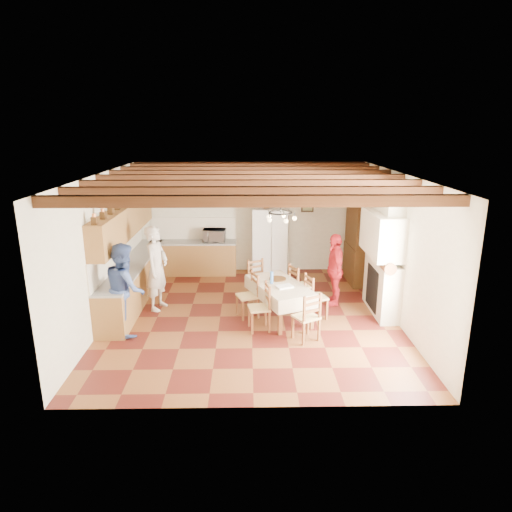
% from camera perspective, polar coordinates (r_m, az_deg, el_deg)
% --- Properties ---
extents(floor, '(6.00, 6.50, 0.02)m').
position_cam_1_polar(floor, '(9.79, -0.56, -7.60)').
color(floor, '#4F1812').
rests_on(floor, ground).
extents(ceiling, '(6.00, 6.50, 0.02)m').
position_cam_1_polar(ceiling, '(9.01, -0.61, 10.27)').
color(ceiling, white).
rests_on(ceiling, ground).
extents(wall_back, '(6.00, 0.02, 3.00)m').
position_cam_1_polar(wall_back, '(12.46, -0.72, 4.88)').
color(wall_back, beige).
rests_on(wall_back, ground).
extents(wall_front, '(6.00, 0.02, 3.00)m').
position_cam_1_polar(wall_front, '(6.20, -0.31, -6.93)').
color(wall_front, beige).
rests_on(wall_front, ground).
extents(wall_left, '(0.02, 6.50, 3.00)m').
position_cam_1_polar(wall_left, '(9.74, -18.59, 0.83)').
color(wall_left, beige).
rests_on(wall_left, ground).
extents(wall_right, '(0.02, 6.50, 3.00)m').
position_cam_1_polar(wall_right, '(9.79, 17.34, 1.01)').
color(wall_right, beige).
rests_on(wall_right, ground).
extents(ceiling_beams, '(6.00, 6.30, 0.16)m').
position_cam_1_polar(ceiling_beams, '(9.02, -0.61, 9.64)').
color(ceiling_beams, '#371A0C').
rests_on(ceiling_beams, ground).
extents(lower_cabinets_left, '(0.60, 4.30, 0.86)m').
position_cam_1_polar(lower_cabinets_left, '(10.93, -14.94, -3.12)').
color(lower_cabinets_left, brown).
rests_on(lower_cabinets_left, ground).
extents(lower_cabinets_back, '(2.30, 0.60, 0.86)m').
position_cam_1_polar(lower_cabinets_back, '(12.50, -7.81, -0.28)').
color(lower_cabinets_back, brown).
rests_on(lower_cabinets_back, ground).
extents(countertop_left, '(0.62, 4.30, 0.04)m').
position_cam_1_polar(countertop_left, '(10.79, -15.12, -0.86)').
color(countertop_left, slate).
rests_on(countertop_left, lower_cabinets_left).
extents(countertop_back, '(2.34, 0.62, 0.04)m').
position_cam_1_polar(countertop_back, '(12.39, -7.89, 1.72)').
color(countertop_back, slate).
rests_on(countertop_back, lower_cabinets_back).
extents(backsplash_left, '(0.03, 4.30, 0.60)m').
position_cam_1_polar(backsplash_left, '(10.78, -16.71, 0.77)').
color(backsplash_left, '#F0E3CF').
rests_on(backsplash_left, ground).
extents(backsplash_back, '(2.30, 0.03, 0.60)m').
position_cam_1_polar(backsplash_back, '(12.59, -7.80, 3.45)').
color(backsplash_back, '#F0E3CF').
rests_on(backsplash_back, ground).
extents(upper_cabinets, '(0.35, 4.20, 0.70)m').
position_cam_1_polar(upper_cabinets, '(10.59, -16.15, 4.17)').
color(upper_cabinets, brown).
rests_on(upper_cabinets, ground).
extents(fireplace, '(0.56, 1.60, 2.80)m').
position_cam_1_polar(fireplace, '(9.91, 15.34, 0.75)').
color(fireplace, beige).
rests_on(fireplace, ground).
extents(wall_picture, '(0.34, 0.03, 0.42)m').
position_cam_1_polar(wall_picture, '(12.48, 6.46, 6.43)').
color(wall_picture, black).
rests_on(wall_picture, ground).
extents(refrigerator, '(1.00, 0.86, 1.82)m').
position_cam_1_polar(refrigerator, '(12.21, 1.89, 1.82)').
color(refrigerator, white).
rests_on(refrigerator, floor).
extents(hutch, '(0.54, 1.21, 2.17)m').
position_cam_1_polar(hutch, '(11.85, 12.75, 1.85)').
color(hutch, '#3B2110').
rests_on(hutch, floor).
extents(dining_table, '(1.44, 1.90, 0.75)m').
position_cam_1_polar(dining_table, '(9.51, 2.95, -3.98)').
color(dining_table, silver).
rests_on(dining_table, floor).
extents(chandelier, '(0.47, 0.47, 0.03)m').
position_cam_1_polar(chandelier, '(9.09, 3.09, 5.46)').
color(chandelier, black).
rests_on(chandelier, ground).
extents(chair_left_near, '(0.46, 0.48, 0.96)m').
position_cam_1_polar(chair_left_near, '(9.00, 0.39, -6.40)').
color(chair_left_near, brown).
rests_on(chair_left_near, floor).
extents(chair_left_far, '(0.52, 0.53, 0.96)m').
position_cam_1_polar(chair_left_far, '(9.60, -1.08, -4.92)').
color(chair_left_far, brown).
rests_on(chair_left_far, floor).
extents(chair_right_near, '(0.51, 0.52, 0.96)m').
position_cam_1_polar(chair_right_near, '(9.63, 7.51, -5.01)').
color(chair_right_near, brown).
rests_on(chair_right_near, floor).
extents(chair_right_far, '(0.54, 0.55, 0.96)m').
position_cam_1_polar(chair_right_far, '(10.24, 5.50, -3.64)').
color(chair_right_far, brown).
rests_on(chair_right_far, floor).
extents(chair_end_near, '(0.56, 0.56, 0.96)m').
position_cam_1_polar(chair_end_near, '(8.66, 6.30, -7.46)').
color(chair_end_near, brown).
rests_on(chair_end_near, floor).
extents(chair_end_far, '(0.55, 0.54, 0.96)m').
position_cam_1_polar(chair_end_far, '(10.43, 0.34, -3.18)').
color(chair_end_far, brown).
rests_on(chair_end_far, floor).
extents(person_man, '(0.61, 0.77, 1.87)m').
position_cam_1_polar(person_man, '(10.11, -12.30, -1.48)').
color(person_man, beige).
rests_on(person_man, floor).
extents(person_woman_blue, '(0.96, 1.07, 1.80)m').
position_cam_1_polar(person_woman_blue, '(9.12, -16.04, -3.94)').
color(person_woman_blue, '#3B5392').
rests_on(person_woman_blue, floor).
extents(person_woman_red, '(0.42, 0.96, 1.63)m').
position_cam_1_polar(person_woman_red, '(10.35, 9.79, -1.64)').
color(person_woman_red, red).
rests_on(person_woman_red, floor).
extents(microwave, '(0.61, 0.43, 0.33)m').
position_cam_1_polar(microwave, '(12.28, -5.22, 2.58)').
color(microwave, silver).
rests_on(microwave, countertop_back).
extents(fridge_vase, '(0.35, 0.35, 0.30)m').
position_cam_1_polar(fridge_vase, '(11.99, 1.33, 6.74)').
color(fridge_vase, '#3B2110').
rests_on(fridge_vase, refrigerator).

